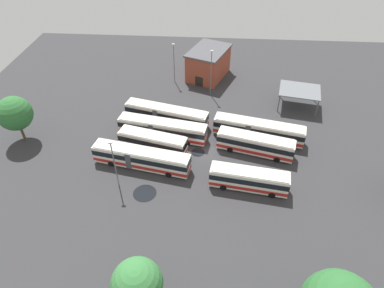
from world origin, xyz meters
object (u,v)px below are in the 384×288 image
at_px(bus_row0_slot0, 141,158).
at_px(bus_row1_slot3, 258,130).
at_px(bus_row1_slot0, 249,179).
at_px(depot_building, 208,63).
at_px(bus_row0_slot2, 162,129).
at_px(bus_row1_slot2, 255,144).
at_px(tree_northwest, 15,114).
at_px(bus_row0_slot1, 153,142).
at_px(lamp_post_near_entrance, 211,72).
at_px(lamp_post_mid_lot, 174,62).
at_px(tree_north_edge, 137,284).
at_px(lamp_post_by_building, 114,163).
at_px(bus_row0_slot3, 166,115).
at_px(maintenance_shelter, 300,91).

height_order(bus_row0_slot0, bus_row1_slot3, same).
height_order(bus_row1_slot0, depot_building, depot_building).
height_order(bus_row0_slot2, bus_row1_slot2, same).
bearing_deg(bus_row1_slot2, tree_northwest, 179.08).
height_order(bus_row0_slot1, lamp_post_near_entrance, lamp_post_near_entrance).
bearing_deg(bus_row0_slot1, tree_northwest, 176.73).
bearing_deg(bus_row0_slot0, bus_row0_slot1, 73.15).
relative_size(bus_row1_slot0, lamp_post_mid_lot, 1.33).
relative_size(bus_row0_slot1, tree_northwest, 1.40).
bearing_deg(tree_northwest, tree_north_edge, -46.46).
bearing_deg(lamp_post_by_building, bus_row1_slot2, 23.10).
bearing_deg(lamp_post_near_entrance, bus_row1_slot2, -66.16).
xyz_separation_m(bus_row0_slot0, tree_northwest, (-21.54, 5.25, 3.63)).
relative_size(tree_northwest, tree_north_edge, 1.05).
distance_m(bus_row0_slot3, depot_building, 19.55).
bearing_deg(lamp_post_by_building, tree_north_edge, -68.77).
distance_m(bus_row0_slot1, tree_northwest, 23.07).
bearing_deg(depot_building, bus_row1_slot0, -78.14).
xyz_separation_m(bus_row0_slot3, depot_building, (7.02, 18.19, 1.42)).
xyz_separation_m(bus_row0_slot1, tree_northwest, (-22.74, 1.30, 3.64)).
bearing_deg(tree_northwest, lamp_post_near_entrance, 28.31).
distance_m(bus_row1_slot0, bus_row1_slot2, 8.14).
distance_m(bus_row0_slot1, bus_row1_slot3, 18.07).
bearing_deg(bus_row0_slot2, lamp_post_near_entrance, 61.74).
relative_size(bus_row1_slot2, depot_building, 1.04).
relative_size(bus_row1_slot0, depot_building, 0.95).
distance_m(depot_building, lamp_post_by_building, 36.32).
distance_m(lamp_post_mid_lot, lamp_post_by_building, 31.65).
height_order(bus_row1_slot0, tree_north_edge, tree_north_edge).
relative_size(maintenance_shelter, lamp_post_by_building, 1.04).
bearing_deg(bus_row1_slot3, depot_building, 113.38).
bearing_deg(bus_row1_slot3, bus_row1_slot0, -100.93).
distance_m(lamp_post_by_building, tree_north_edge, 18.85).
bearing_deg(bus_row1_slot2, lamp_post_mid_lot, 125.00).
bearing_deg(bus_row1_slot0, tree_north_edge, -123.81).
relative_size(bus_row1_slot3, lamp_post_mid_lot, 1.79).
bearing_deg(maintenance_shelter, tree_north_edge, -119.53).
relative_size(bus_row0_slot3, lamp_post_by_building, 1.89).
bearing_deg(tree_north_edge, bus_row0_slot1, 96.44).
bearing_deg(lamp_post_by_building, bus_row0_slot0, 56.94).
xyz_separation_m(bus_row0_slot0, lamp_post_mid_lot, (2.17, 27.09, 2.98)).
height_order(lamp_post_near_entrance, lamp_post_by_building, lamp_post_near_entrance).
xyz_separation_m(depot_building, maintenance_shelter, (17.84, -10.98, 0.34)).
height_order(bus_row0_slot0, lamp_post_near_entrance, lamp_post_near_entrance).
distance_m(lamp_post_by_building, tree_northwest, 21.07).
relative_size(bus_row0_slot0, tree_north_edge, 1.97).
relative_size(bus_row0_slot0, lamp_post_near_entrance, 1.62).
height_order(depot_building, tree_north_edge, tree_north_edge).
bearing_deg(lamp_post_by_building, maintenance_shelter, 37.83).
bearing_deg(bus_row0_slot3, bus_row0_slot2, -91.81).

